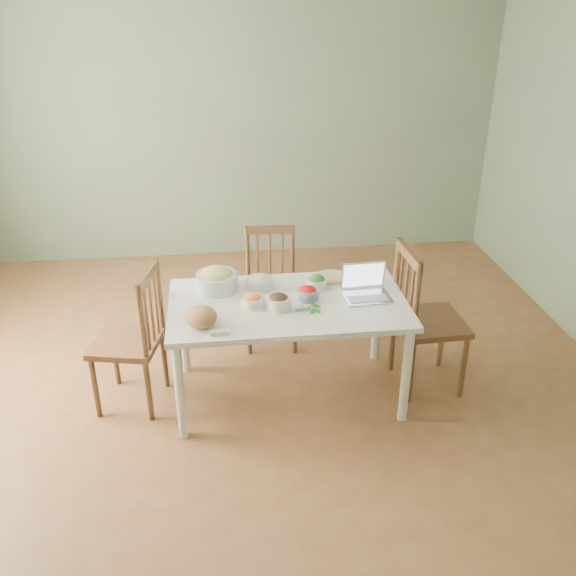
{
  "coord_description": "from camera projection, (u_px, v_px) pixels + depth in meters",
  "views": [
    {
      "loc": [
        -0.27,
        -3.55,
        2.59
      ],
      "look_at": [
        0.16,
        -0.03,
        0.82
      ],
      "focal_mm": 39.07,
      "sensor_mm": 36.0,
      "label": 1
    }
  ],
  "objects": [
    {
      "name": "floor",
      "position": [
        265.0,
        392.0,
        4.34
      ],
      "size": [
        5.0,
        5.0,
        0.0
      ],
      "primitive_type": "cube",
      "color": "brown",
      "rests_on": "ground"
    },
    {
      "name": "wall_back",
      "position": [
        239.0,
        121.0,
        5.96
      ],
      "size": [
        5.0,
        0.0,
        2.7
      ],
      "primitive_type": "cube",
      "color": "gray",
      "rests_on": "ground"
    },
    {
      "name": "wall_front",
      "position": [
        346.0,
        546.0,
        1.52
      ],
      "size": [
        5.0,
        0.0,
        2.7
      ],
      "primitive_type": "cube",
      "color": "gray",
      "rests_on": "ground"
    },
    {
      "name": "dining_table",
      "position": [
        288.0,
        349.0,
        4.17
      ],
      "size": [
        1.53,
        0.86,
        0.72
      ],
      "primitive_type": null,
      "color": "white",
      "rests_on": "floor"
    },
    {
      "name": "chair_far",
      "position": [
        271.0,
        291.0,
        4.74
      ],
      "size": [
        0.43,
        0.41,
        0.91
      ],
      "primitive_type": null,
      "rotation": [
        0.0,
        0.0,
        -0.07
      ],
      "color": "brown",
      "rests_on": "floor"
    },
    {
      "name": "chair_left",
      "position": [
        126.0,
        339.0,
        4.04
      ],
      "size": [
        0.5,
        0.51,
        0.98
      ],
      "primitive_type": null,
      "rotation": [
        0.0,
        0.0,
        -1.79
      ],
      "color": "brown",
      "rests_on": "floor"
    },
    {
      "name": "chair_right",
      "position": [
        431.0,
        319.0,
        4.22
      ],
      "size": [
        0.45,
        0.47,
        1.03
      ],
      "primitive_type": null,
      "rotation": [
        0.0,
        0.0,
        1.61
      ],
      "color": "brown",
      "rests_on": "floor"
    },
    {
      "name": "bread_boule",
      "position": [
        201.0,
        317.0,
        3.71
      ],
      "size": [
        0.21,
        0.21,
        0.12
      ],
      "primitive_type": "ellipsoid",
      "rotation": [
        0.0,
        0.0,
        -0.14
      ],
      "color": "#A1784A",
      "rests_on": "dining_table"
    },
    {
      "name": "butter_stick",
      "position": [
        219.0,
        333.0,
        3.64
      ],
      "size": [
        0.11,
        0.04,
        0.03
      ],
      "primitive_type": "cube",
      "rotation": [
        0.0,
        0.0,
        0.06
      ],
      "color": "#F0E6C3",
      "rests_on": "dining_table"
    },
    {
      "name": "bowl_squash",
      "position": [
        217.0,
        279.0,
        4.14
      ],
      "size": [
        0.31,
        0.31,
        0.16
      ],
      "primitive_type": null,
      "rotation": [
        0.0,
        0.0,
        -0.15
      ],
      "color": "#CAC360",
      "rests_on": "dining_table"
    },
    {
      "name": "bowl_carrot",
      "position": [
        253.0,
        300.0,
        3.95
      ],
      "size": [
        0.18,
        0.18,
        0.08
      ],
      "primitive_type": null,
      "rotation": [
        0.0,
        0.0,
        -0.33
      ],
      "color": "orange",
      "rests_on": "dining_table"
    },
    {
      "name": "bowl_onion",
      "position": [
        259.0,
        282.0,
        4.17
      ],
      "size": [
        0.23,
        0.23,
        0.1
      ],
      "primitive_type": null,
      "rotation": [
        0.0,
        0.0,
        -0.42
      ],
      "color": "beige",
      "rests_on": "dining_table"
    },
    {
      "name": "bowl_mushroom",
      "position": [
        279.0,
        302.0,
        3.91
      ],
      "size": [
        0.19,
        0.19,
        0.1
      ],
      "primitive_type": null,
      "rotation": [
        0.0,
        0.0,
        -0.31
      ],
      "color": "black",
      "rests_on": "dining_table"
    },
    {
      "name": "bowl_redpep",
      "position": [
        308.0,
        293.0,
        4.04
      ],
      "size": [
        0.15,
        0.15,
        0.08
      ],
      "primitive_type": null,
      "rotation": [
        0.0,
        0.0,
        -0.08
      ],
      "color": "#C60A00",
      "rests_on": "dining_table"
    },
    {
      "name": "bowl_broccoli",
      "position": [
        317.0,
        282.0,
        4.18
      ],
      "size": [
        0.17,
        0.17,
        0.09
      ],
      "primitive_type": null,
      "rotation": [
        0.0,
        0.0,
        -0.29
      ],
      "color": "#19601E",
      "rests_on": "dining_table"
    },
    {
      "name": "flatbread",
      "position": [
        331.0,
        277.0,
        4.32
      ],
      "size": [
        0.28,
        0.28,
        0.02
      ],
      "primitive_type": "cylinder",
      "rotation": [
        0.0,
        0.0,
        -0.32
      ],
      "color": "beige",
      "rests_on": "dining_table"
    },
    {
      "name": "basil_bunch",
      "position": [
        308.0,
        308.0,
        3.92
      ],
      "size": [
        0.19,
        0.19,
        0.02
      ],
      "primitive_type": null,
      "color": "#1D4E22",
      "rests_on": "dining_table"
    },
    {
      "name": "laptop",
      "position": [
        368.0,
        284.0,
        4.01
      ],
      "size": [
        0.31,
        0.25,
        0.21
      ],
      "primitive_type": null,
      "rotation": [
        0.0,
        0.0,
        0.04
      ],
      "color": "silver",
      "rests_on": "dining_table"
    }
  ]
}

